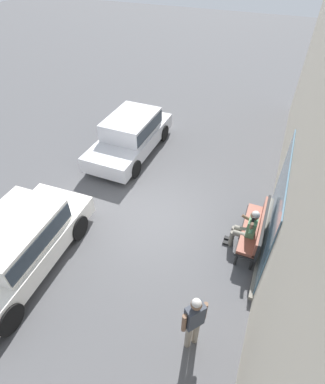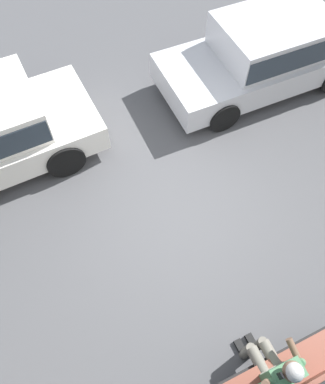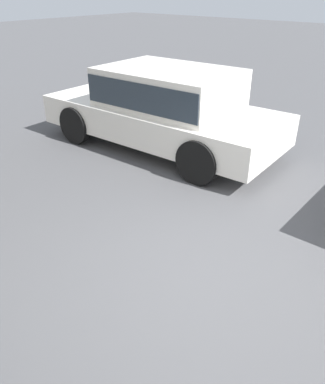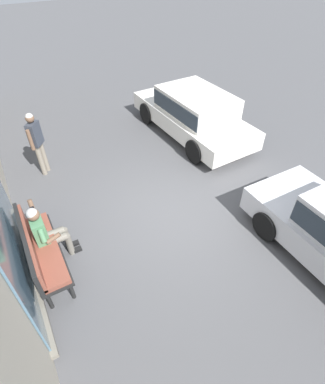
{
  "view_description": "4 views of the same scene",
  "coord_description": "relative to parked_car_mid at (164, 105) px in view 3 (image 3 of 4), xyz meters",
  "views": [
    {
      "loc": [
        5.61,
        2.6,
        6.55
      ],
      "look_at": [
        -0.25,
        0.2,
        0.9
      ],
      "focal_mm": 28.0,
      "sensor_mm": 36.0,
      "label": 1
    },
    {
      "loc": [
        1.49,
        2.6,
        5.61
      ],
      "look_at": [
        0.32,
        0.05,
        1.02
      ],
      "focal_mm": 35.0,
      "sensor_mm": 36.0,
      "label": 2
    },
    {
      "loc": [
        -1.44,
        2.6,
        2.65
      ],
      "look_at": [
        0.37,
        0.44,
        1.09
      ],
      "focal_mm": 35.0,
      "sensor_mm": 36.0,
      "label": 3
    },
    {
      "loc": [
        -4.25,
        2.6,
        4.97
      ],
      "look_at": [
        -0.18,
        0.31,
        0.89
      ],
      "focal_mm": 28.0,
      "sensor_mm": 36.0,
      "label": 4
    }
  ],
  "objects": [
    {
      "name": "ground_plane",
      "position": [
        -2.72,
        2.42,
        -0.79
      ],
      "size": [
        60.0,
        60.0,
        0.0
      ],
      "primitive_type": "plane",
      "color": "#4C4C4F"
    },
    {
      "name": "parked_car_mid",
      "position": [
        0.0,
        0.0,
        0.0
      ],
      "size": [
        4.46,
        2.04,
        1.42
      ],
      "color": "white",
      "rests_on": "ground_plane"
    }
  ]
}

